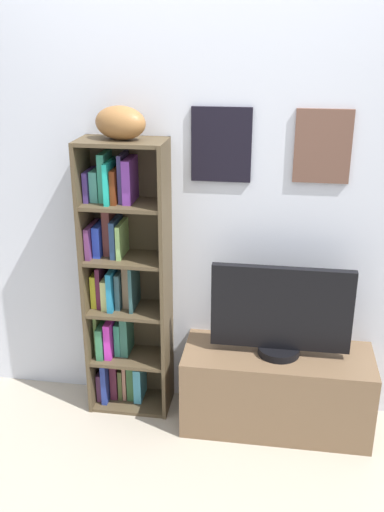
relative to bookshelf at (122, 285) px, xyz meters
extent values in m
cube|color=silver|center=(0.45, 0.13, 0.48)|extent=(4.80, 0.06, 2.44)
cube|color=black|center=(0.53, 0.09, 0.77)|extent=(0.30, 0.02, 0.37)
cube|color=#929FBC|center=(0.53, 0.09, 0.77)|extent=(0.25, 0.01, 0.32)
cube|color=brown|center=(1.02, 0.09, 0.77)|extent=(0.28, 0.02, 0.36)
cube|color=gray|center=(1.02, 0.09, 0.77)|extent=(0.23, 0.01, 0.31)
cube|color=#4D3F2A|center=(-0.17, -0.03, 0.03)|extent=(0.02, 0.26, 1.54)
cube|color=#4D3F2A|center=(0.26, -0.03, 0.03)|extent=(0.02, 0.26, 1.54)
cube|color=#4D3F2A|center=(0.04, 0.10, 0.03)|extent=(0.45, 0.01, 1.54)
cube|color=#4D3F2A|center=(0.04, -0.03, -0.73)|extent=(0.41, 0.25, 0.02)
cube|color=#4D3F2A|center=(0.04, -0.03, -0.43)|extent=(0.41, 0.25, 0.02)
cube|color=#4D3F2A|center=(0.04, -0.03, -0.13)|extent=(0.41, 0.25, 0.02)
cube|color=#4D3F2A|center=(0.04, -0.03, 0.17)|extent=(0.41, 0.25, 0.02)
cube|color=#4D3F2A|center=(0.04, -0.03, 0.47)|extent=(0.41, 0.25, 0.02)
cube|color=#4D3F2A|center=(0.04, -0.03, 0.79)|extent=(0.41, 0.25, 0.02)
cube|color=#572E53|center=(-0.14, 0.00, -0.63)|extent=(0.03, 0.18, 0.17)
cube|color=navy|center=(-0.11, -0.01, -0.59)|extent=(0.03, 0.20, 0.26)
cube|color=#541E30|center=(-0.07, 0.02, -0.60)|extent=(0.04, 0.15, 0.24)
cube|color=#485028|center=(-0.03, 0.02, -0.63)|extent=(0.02, 0.14, 0.19)
cube|color=#A16C59|center=(0.00, 0.02, -0.60)|extent=(0.02, 0.14, 0.25)
cube|color=#315930|center=(0.03, 0.02, -0.59)|extent=(0.04, 0.14, 0.26)
cube|color=#4599B6|center=(0.08, 0.01, -0.61)|extent=(0.04, 0.16, 0.22)
cube|color=#7BA552|center=(-0.15, 0.01, -0.29)|extent=(0.02, 0.16, 0.26)
cube|color=#357950|center=(-0.11, -0.01, -0.33)|extent=(0.04, 0.21, 0.19)
cube|color=#C62FB7|center=(-0.07, -0.01, -0.31)|extent=(0.04, 0.20, 0.22)
cube|color=#339772|center=(-0.03, 0.01, -0.32)|extent=(0.03, 0.15, 0.19)
cube|color=#2F6855|center=(0.01, 0.01, -0.29)|extent=(0.04, 0.16, 0.25)
cube|color=gold|center=(-0.14, 0.01, -0.03)|extent=(0.03, 0.17, 0.19)
cube|color=#561D3B|center=(-0.11, 0.01, 0.00)|extent=(0.02, 0.17, 0.24)
cube|color=#BCC674|center=(-0.08, 0.00, -0.03)|extent=(0.03, 0.19, 0.17)
cube|color=teal|center=(-0.04, -0.01, -0.01)|extent=(0.03, 0.21, 0.22)
cube|color=#34555D|center=(-0.01, 0.01, -0.02)|extent=(0.03, 0.17, 0.20)
cube|color=#92775A|center=(0.04, 0.02, 0.01)|extent=(0.04, 0.14, 0.25)
cube|color=#2E5557|center=(0.07, -0.01, 0.01)|extent=(0.02, 0.19, 0.26)
cube|color=#6A336B|center=(-0.14, -0.01, 0.27)|extent=(0.03, 0.21, 0.17)
cube|color=blue|center=(-0.11, 0.01, 0.26)|extent=(0.04, 0.17, 0.17)
cube|color=brown|center=(-0.06, 0.02, 0.31)|extent=(0.04, 0.14, 0.25)
cube|color=navy|center=(-0.02, 0.00, 0.28)|extent=(0.03, 0.18, 0.20)
cube|color=#8FC169|center=(0.02, 0.00, 0.27)|extent=(0.02, 0.19, 0.18)
cube|color=#4B3385|center=(-0.14, 0.00, 0.56)|extent=(0.03, 0.18, 0.16)
cube|color=teal|center=(-0.11, 0.01, 0.56)|extent=(0.04, 0.16, 0.16)
cube|color=teal|center=(-0.06, 0.01, 0.61)|extent=(0.04, 0.16, 0.25)
cube|color=#1DB6A1|center=(-0.03, -0.01, 0.59)|extent=(0.02, 0.21, 0.21)
cube|color=#642810|center=(0.00, 0.00, 0.57)|extent=(0.03, 0.19, 0.17)
cube|color=navy|center=(0.03, 0.01, 0.61)|extent=(0.02, 0.17, 0.25)
cube|color=purple|center=(0.07, 0.00, 0.59)|extent=(0.04, 0.18, 0.23)
ellipsoid|color=#946234|center=(0.04, -0.03, 0.88)|extent=(0.31, 0.23, 0.16)
cube|color=brown|center=(0.87, -0.10, -0.52)|extent=(1.01, 0.40, 0.45)
cube|color=brown|center=(0.87, -0.29, -0.52)|extent=(0.90, 0.01, 0.29)
cylinder|color=black|center=(0.87, -0.10, -0.27)|extent=(0.22, 0.22, 0.04)
cube|color=black|center=(0.87, -0.10, -0.03)|extent=(0.72, 0.04, 0.45)
cube|color=teal|center=(0.87, -0.11, -0.03)|extent=(0.68, 0.01, 0.41)
camera|label=1|loc=(0.82, -2.83, 1.32)|focal=41.10mm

